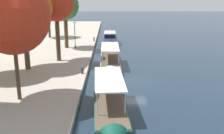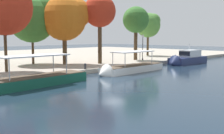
% 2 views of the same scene
% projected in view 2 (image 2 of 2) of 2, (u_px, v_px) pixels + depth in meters
% --- Properties ---
extents(ground_plane, '(220.00, 220.00, 0.00)m').
position_uv_depth(ground_plane, '(114.00, 80.00, 30.98)').
color(ground_plane, '#192838').
extents(tour_boat_1, '(13.12, 3.46, 4.09)m').
position_uv_depth(tour_boat_1, '(26.00, 83.00, 26.65)').
color(tour_boat_1, '#14513D').
rests_on(tour_boat_1, ground_plane).
extents(tour_boat_2, '(12.19, 2.87, 3.84)m').
position_uv_depth(tour_boat_2, '(128.00, 70.00, 37.67)').
color(tour_boat_2, silver).
rests_on(tour_boat_2, ground_plane).
extents(motor_yacht_3, '(10.35, 2.86, 4.66)m').
position_uv_depth(motor_yacht_3, '(187.00, 60.00, 49.36)').
color(motor_yacht_3, navy).
rests_on(motor_yacht_3, ground_plane).
extents(mooring_bollard_1, '(0.27, 0.27, 0.85)m').
position_uv_depth(mooring_bollard_1, '(175.00, 57.00, 52.71)').
color(mooring_bollard_1, '#2D2D33').
rests_on(mooring_bollard_1, dock_promenade).
extents(mooring_bollard_2, '(0.32, 0.32, 0.81)m').
position_uv_depth(mooring_bollard_2, '(85.00, 66.00, 36.57)').
color(mooring_bollard_2, '#2D2D33').
rests_on(mooring_bollard_2, dock_promenade).
extents(lamp_post, '(0.43, 0.43, 4.68)m').
position_uv_depth(lamp_post, '(143.00, 44.00, 49.92)').
color(lamp_post, black).
rests_on(lamp_post, dock_promenade).
extents(tree_0, '(7.31, 6.94, 10.61)m').
position_uv_depth(tree_0, '(67.00, 17.00, 42.42)').
color(tree_0, '#4C3823').
rests_on(tree_0, dock_promenade).
extents(tree_1, '(5.56, 5.56, 9.67)m').
position_uv_depth(tree_1, '(148.00, 25.00, 62.09)').
color(tree_1, '#4C3823').
rests_on(tree_1, dock_promenade).
extents(tree_2, '(7.92, 7.36, 10.74)m').
position_uv_depth(tree_2, '(35.00, 18.00, 42.60)').
color(tree_2, '#4C3823').
rests_on(tree_2, dock_promenade).
extents(tree_3, '(6.89, 6.89, 11.34)m').
position_uv_depth(tree_3, '(2.00, 7.00, 33.45)').
color(tree_3, '#4C3823').
rests_on(tree_3, dock_promenade).
extents(tree_4, '(4.90, 4.85, 9.84)m').
position_uv_depth(tree_4, '(135.00, 19.00, 50.16)').
color(tree_4, '#4C3823').
rests_on(tree_4, dock_promenade).
extents(tree_5, '(5.10, 5.10, 10.89)m').
position_uv_depth(tree_5, '(101.00, 12.00, 43.28)').
color(tree_5, '#4C3823').
rests_on(tree_5, dock_promenade).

